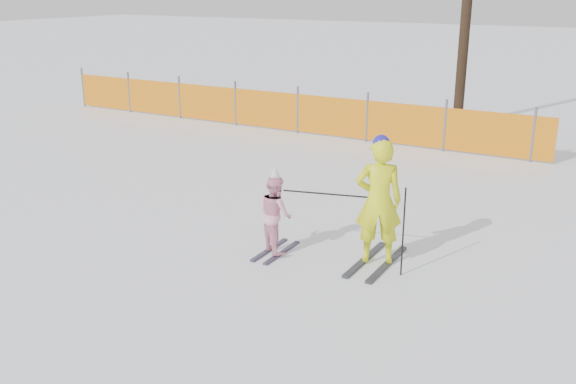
{
  "coord_description": "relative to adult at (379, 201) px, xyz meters",
  "views": [
    {
      "loc": [
        4.3,
        -7.01,
        3.8
      ],
      "look_at": [
        0.0,
        0.5,
        1.0
      ],
      "focal_mm": 40.0,
      "sensor_mm": 36.0,
      "label": 1
    }
  ],
  "objects": [
    {
      "name": "ground",
      "position": [
        -1.2,
        -0.94,
        -0.94
      ],
      "size": [
        120.0,
        120.0,
        0.0
      ],
      "primitive_type": "plane",
      "color": "white",
      "rests_on": "ground"
    },
    {
      "name": "adult",
      "position": [
        0.0,
        0.0,
        0.0
      ],
      "size": [
        0.78,
        1.39,
        1.88
      ],
      "color": "black",
      "rests_on": "ground"
    },
    {
      "name": "child",
      "position": [
        -1.45,
        -0.38,
        -0.33
      ],
      "size": [
        0.71,
        0.97,
        1.34
      ],
      "color": "black",
      "rests_on": "ground"
    },
    {
      "name": "ski_poles",
      "position": [
        -0.13,
        -0.19,
        -0.14
      ],
      "size": [
        1.79,
        0.34,
        1.26
      ],
      "color": "black",
      "rests_on": "ground"
    },
    {
      "name": "safety_fence",
      "position": [
        -5.88,
        6.89,
        -0.38
      ],
      "size": [
        14.52,
        0.06,
        1.25
      ],
      "color": "#595960",
      "rests_on": "ground"
    }
  ]
}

